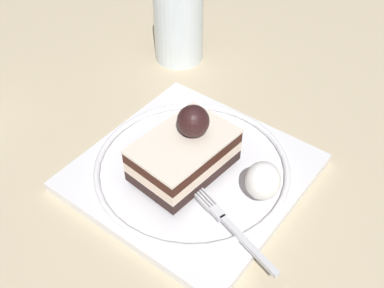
% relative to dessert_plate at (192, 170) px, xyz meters
% --- Properties ---
extents(ground_plane, '(2.40, 2.40, 0.00)m').
position_rel_dessert_plate_xyz_m(ground_plane, '(0.02, -0.03, -0.01)').
color(ground_plane, '#C1AF8C').
extents(dessert_plate, '(0.23, 0.23, 0.02)m').
position_rel_dessert_plate_xyz_m(dessert_plate, '(0.00, 0.00, 0.00)').
color(dessert_plate, white).
rests_on(dessert_plate, ground_plane).
extents(cake_slice, '(0.08, 0.11, 0.07)m').
position_rel_dessert_plate_xyz_m(cake_slice, '(0.00, 0.01, 0.03)').
color(cake_slice, black).
rests_on(cake_slice, dessert_plate).
extents(whipped_cream_dollop, '(0.04, 0.04, 0.04)m').
position_rel_dessert_plate_xyz_m(whipped_cream_dollop, '(-0.08, -0.01, 0.03)').
color(whipped_cream_dollop, white).
rests_on(whipped_cream_dollop, dessert_plate).
extents(fork, '(0.11, 0.04, 0.00)m').
position_rel_dessert_plate_xyz_m(fork, '(-0.08, 0.04, 0.01)').
color(fork, silver).
rests_on(fork, dessert_plate).
extents(drink_glass_near, '(0.07, 0.07, 0.11)m').
position_rel_dessert_plate_xyz_m(drink_glass_near, '(0.16, -0.17, 0.04)').
color(drink_glass_near, silver).
rests_on(drink_glass_near, ground_plane).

